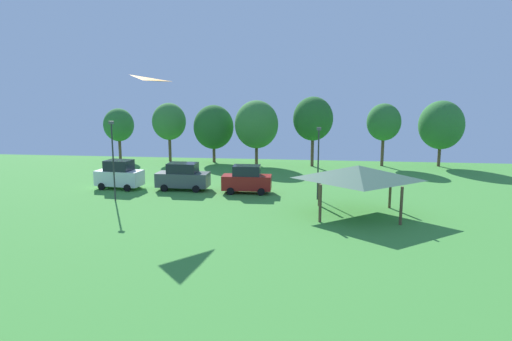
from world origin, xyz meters
name	(u,v)px	position (x,y,z in m)	size (l,w,h in m)	color
kite_flying_3	(130,91)	(-11.52, 35.49, 8.78)	(2.86, 3.83, 0.52)	orange
parked_car_leftmost	(119,175)	(-14.98, 40.55, 1.27)	(4.32, 2.44, 2.62)	silver
parked_car_second_from_left	(183,177)	(-9.10, 40.74, 1.20)	(4.68, 2.14, 2.45)	#4C5156
parked_car_third_from_left	(247,180)	(-3.21, 40.18, 1.19)	(4.31, 2.06, 2.44)	maroon
park_pavilion	(358,173)	(5.66, 34.23, 3.08)	(6.89, 5.77, 3.60)	brown
light_post_0	(318,159)	(2.89, 38.57, 3.36)	(0.36, 0.20, 5.92)	#2D2D33
light_post_1	(113,157)	(-13.41, 36.05, 3.63)	(0.36, 0.20, 6.45)	#2D2D33
treeline_tree_0	(119,125)	(-22.11, 57.13, 4.48)	(3.79, 3.79, 6.59)	brown
treeline_tree_1	(169,122)	(-15.40, 56.86, 4.98)	(4.18, 4.18, 7.30)	brown
treeline_tree_2	(214,127)	(-9.74, 56.80, 4.36)	(4.92, 4.92, 7.07)	brown
treeline_tree_3	(257,124)	(-4.23, 55.36, 4.84)	(5.16, 5.16, 7.69)	brown
treeline_tree_4	(313,119)	(2.40, 55.20, 5.57)	(4.63, 4.63, 8.13)	brown
treeline_tree_5	(384,122)	(10.62, 56.49, 5.15)	(3.94, 3.94, 7.34)	brown
treeline_tree_6	(441,125)	(17.21, 56.97, 4.85)	(5.13, 5.13, 7.68)	brown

